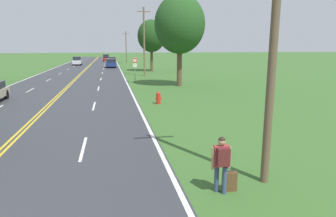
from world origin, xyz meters
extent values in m
cube|color=white|center=(3.16, 7.50, 0.01)|extent=(0.12, 3.00, 0.00)
cube|color=white|center=(3.16, 16.50, 0.01)|extent=(0.12, 3.00, 0.00)
cube|color=white|center=(3.16, 25.50, 0.01)|extent=(0.12, 3.00, 0.00)
cube|color=white|center=(3.16, 34.50, 0.01)|extent=(0.12, 3.00, 0.00)
cube|color=white|center=(3.16, 43.50, 0.01)|extent=(0.12, 3.00, 0.00)
cube|color=white|center=(3.16, 52.50, 0.01)|extent=(0.12, 3.00, 0.00)
cube|color=white|center=(3.16, 61.50, 0.01)|extent=(0.12, 3.00, 0.00)
cube|color=white|center=(3.16, 70.50, 0.01)|extent=(0.12, 3.00, 0.00)
cube|color=white|center=(3.16, 79.50, 0.01)|extent=(0.12, 3.00, 0.00)
cube|color=white|center=(3.16, 88.50, 0.01)|extent=(0.12, 3.00, 0.00)
cube|color=white|center=(3.16, 97.50, 0.01)|extent=(0.12, 3.00, 0.00)
cube|color=white|center=(3.16, 106.50, 0.01)|extent=(0.12, 3.00, 0.00)
cube|color=white|center=(-3.16, 25.50, 0.01)|extent=(0.12, 3.00, 0.00)
cube|color=white|center=(-3.16, 34.50, 0.01)|extent=(0.12, 3.00, 0.00)
cube|color=white|center=(-3.16, 43.50, 0.01)|extent=(0.12, 3.00, 0.00)
cube|color=white|center=(-3.16, 52.50, 0.01)|extent=(0.12, 3.00, 0.00)
cube|color=white|center=(-3.16, 61.50, 0.01)|extent=(0.12, 3.00, 0.00)
cube|color=white|center=(-3.16, 70.50, 0.01)|extent=(0.12, 3.00, 0.00)
cube|color=white|center=(-3.16, 79.50, 0.01)|extent=(0.12, 3.00, 0.00)
cube|color=white|center=(-3.16, 88.50, 0.01)|extent=(0.12, 3.00, 0.00)
cube|color=white|center=(-3.16, 97.50, 0.01)|extent=(0.12, 3.00, 0.00)
cube|color=white|center=(-3.16, 106.50, 0.01)|extent=(0.12, 3.00, 0.00)
cylinder|color=#38476B|center=(7.21, 2.99, 0.40)|extent=(0.13, 0.13, 0.80)
cylinder|color=#38476B|center=(7.38, 2.82, 0.40)|extent=(0.13, 0.13, 0.80)
cube|color=#993333|center=(7.30, 2.91, 1.10)|extent=(0.44, 0.19, 0.60)
sphere|color=tan|center=(7.30, 2.91, 1.51)|extent=(0.22, 0.22, 0.22)
sphere|color=#2D2319|center=(7.30, 2.91, 1.55)|extent=(0.20, 0.20, 0.20)
cylinder|color=tan|center=(7.06, 2.92, 1.04)|extent=(0.09, 0.09, 0.63)
cylinder|color=tan|center=(7.53, 2.90, 1.04)|extent=(0.09, 0.09, 0.63)
cube|color=#561E1E|center=(7.29, 2.73, 1.13)|extent=(0.35, 0.18, 0.50)
cube|color=brown|center=(7.59, 2.95, 0.28)|extent=(0.42, 0.16, 0.57)
cylinder|color=black|center=(7.59, 2.95, 0.61)|extent=(0.29, 0.03, 0.02)
cylinder|color=red|center=(7.70, 16.50, 0.33)|extent=(0.32, 0.32, 0.66)
sphere|color=red|center=(7.70, 16.50, 0.73)|extent=(0.31, 0.31, 0.31)
cylinder|color=red|center=(7.91, 16.50, 0.41)|extent=(0.08, 0.11, 0.11)
cylinder|color=red|center=(7.50, 16.50, 0.41)|extent=(0.08, 0.11, 0.11)
cylinder|color=gray|center=(7.12, 29.55, 1.40)|extent=(0.07, 0.07, 2.79)
cylinder|color=silver|center=(7.12, 29.53, 2.54)|extent=(0.60, 0.02, 0.60)
torus|color=red|center=(7.12, 29.52, 2.54)|extent=(0.55, 0.07, 0.55)
cube|color=silver|center=(7.12, 29.53, 1.99)|extent=(0.44, 0.02, 0.44)
cylinder|color=brown|center=(8.88, 3.33, 4.76)|extent=(0.24, 0.24, 9.53)
cylinder|color=brown|center=(9.12, 37.57, 4.65)|extent=(0.24, 0.24, 9.29)
cube|color=brown|center=(9.12, 37.57, 8.69)|extent=(1.80, 0.12, 0.10)
cylinder|color=brown|center=(8.50, 71.81, 3.87)|extent=(0.24, 0.24, 7.73)
cube|color=brown|center=(8.50, 71.81, 7.13)|extent=(1.80, 0.12, 0.10)
cylinder|color=brown|center=(11.18, 45.16, 1.91)|extent=(0.45, 0.45, 3.82)
ellipsoid|color=#1E4219|center=(11.18, 45.16, 5.75)|extent=(4.54, 4.54, 5.22)
cylinder|color=brown|center=(11.42, 25.90, 2.04)|extent=(0.51, 0.51, 4.09)
ellipsoid|color=#234C1E|center=(11.42, 25.90, 6.26)|extent=(5.12, 5.12, 5.89)
cylinder|color=black|center=(-3.78, 20.82, 0.36)|extent=(0.23, 0.72, 0.72)
cylinder|color=black|center=(5.45, 54.58, 0.33)|extent=(0.22, 0.66, 0.65)
cylinder|color=black|center=(3.74, 54.52, 0.33)|extent=(0.22, 0.66, 0.65)
cylinder|color=black|center=(5.36, 57.41, 0.33)|extent=(0.22, 0.66, 0.65)
cylinder|color=black|center=(3.64, 57.35, 0.33)|extent=(0.22, 0.66, 0.65)
cube|color=navy|center=(4.55, 55.96, 0.67)|extent=(2.06, 4.63, 0.75)
cube|color=#1E232D|center=(4.55, 55.96, 1.37)|extent=(1.79, 3.25, 0.66)
cylinder|color=black|center=(-3.56, 66.65, 0.36)|extent=(0.22, 0.73, 0.73)
cylinder|color=black|center=(-1.96, 66.69, 0.36)|extent=(0.22, 0.73, 0.73)
cylinder|color=black|center=(-3.50, 63.77, 0.36)|extent=(0.22, 0.73, 0.73)
cylinder|color=black|center=(-1.89, 63.80, 0.36)|extent=(0.22, 0.73, 0.73)
cube|color=silver|center=(-2.73, 65.23, 0.72)|extent=(1.91, 4.70, 0.78)
cube|color=#1E232D|center=(-2.73, 65.23, 1.50)|extent=(1.66, 3.30, 0.77)
cylinder|color=black|center=(5.83, 74.25, 0.32)|extent=(0.23, 0.65, 0.64)
cylinder|color=black|center=(4.15, 74.32, 0.32)|extent=(0.23, 0.65, 0.64)
cylinder|color=black|center=(5.93, 76.90, 0.32)|extent=(0.23, 0.65, 0.64)
cylinder|color=black|center=(4.26, 76.97, 0.32)|extent=(0.23, 0.65, 0.64)
cube|color=maroon|center=(5.04, 75.61, 0.58)|extent=(2.04, 4.35, 0.58)
cube|color=#1E232D|center=(5.04, 75.61, 1.13)|extent=(1.77, 3.06, 0.54)
cylinder|color=black|center=(4.09, 82.05, 0.31)|extent=(0.22, 0.63, 0.63)
cylinder|color=black|center=(2.56, 82.08, 0.31)|extent=(0.22, 0.63, 0.63)
cylinder|color=black|center=(4.16, 84.61, 0.31)|extent=(0.22, 0.63, 0.63)
cylinder|color=black|center=(2.63, 84.65, 0.31)|extent=(0.22, 0.63, 0.63)
cube|color=#A81E1E|center=(3.36, 83.35, 0.59)|extent=(1.83, 4.18, 0.62)
cube|color=#1E232D|center=(3.36, 83.35, 1.40)|extent=(1.59, 2.94, 1.00)
camera|label=1|loc=(4.36, -4.52, 4.07)|focal=32.00mm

